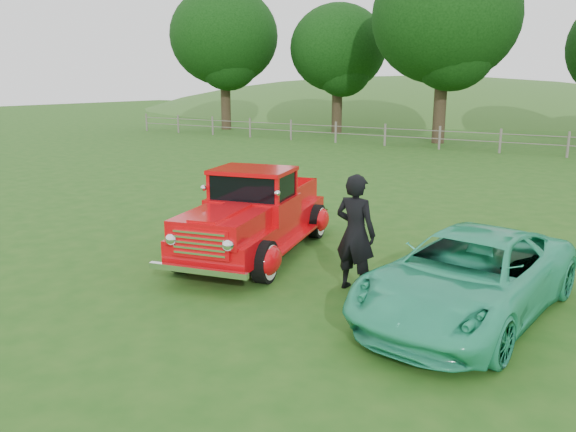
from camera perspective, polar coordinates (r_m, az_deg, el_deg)
The scene contains 9 objects.
ground at distance 9.50m, azimuth -7.58°, elevation -7.93°, with size 140.00×140.00×0.00m, color #205115.
distant_hills at distance 67.44m, azimuth 23.41°, elevation 5.66°, with size 116.00×60.00×18.00m.
fence_line at distance 29.48m, azimuth 20.76°, elevation 7.15°, with size 48.00×0.12×1.20m.
tree_far_west at distance 41.75m, azimuth -6.51°, elevation 17.66°, with size 7.60×7.60×9.93m.
tree_mid_west at distance 39.07m, azimuth 5.12°, elevation 16.60°, with size 6.40×6.40×8.46m.
tree_near_west at distance 33.39m, azimuth 15.70°, elevation 18.84°, with size 8.00×8.00×10.42m.
red_pickup at distance 11.39m, azimuth -3.40°, elevation 0.01°, with size 2.98×5.24×1.78m.
teal_sedan at distance 8.82m, azimuth 17.84°, elevation -5.81°, with size 2.10×4.56×1.27m, color #2DB484.
man at distance 9.41m, azimuth 6.85°, elevation -1.72°, with size 0.73×0.48×1.99m, color black.
Camera 1 is at (5.68, -6.79, 3.47)m, focal length 35.00 mm.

